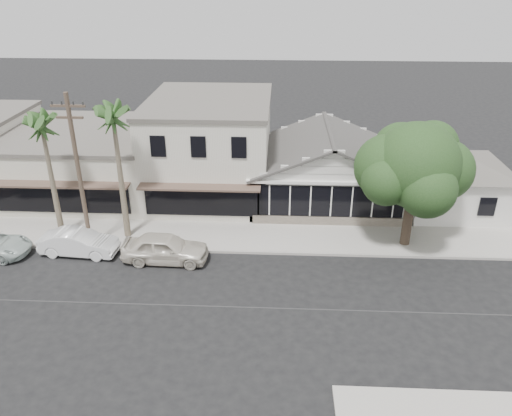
# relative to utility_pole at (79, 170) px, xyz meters

# --- Properties ---
(ground) EXTENTS (140.00, 140.00, 0.00)m
(ground) POSITION_rel_utility_pole_xyz_m (9.00, -5.20, -4.79)
(ground) COLOR black
(ground) RESTS_ON ground
(sidewalk_north) EXTENTS (90.00, 3.50, 0.15)m
(sidewalk_north) POSITION_rel_utility_pole_xyz_m (1.00, 1.55, -4.71)
(sidewalk_north) COLOR #9E9991
(sidewalk_north) RESTS_ON ground
(corner_shop) EXTENTS (10.40, 8.60, 5.10)m
(corner_shop) POSITION_rel_utility_pole_xyz_m (14.00, 7.27, -2.17)
(corner_shop) COLOR silver
(corner_shop) RESTS_ON ground
(side_cottage) EXTENTS (6.00, 6.00, 3.00)m
(side_cottage) POSITION_rel_utility_pole_xyz_m (22.20, 6.30, -3.29)
(side_cottage) COLOR silver
(side_cottage) RESTS_ON ground
(row_building_near) EXTENTS (8.00, 10.00, 6.50)m
(row_building_near) POSITION_rel_utility_pole_xyz_m (6.00, 8.30, -1.54)
(row_building_near) COLOR silver
(row_building_near) RESTS_ON ground
(row_building_midnear) EXTENTS (10.00, 10.00, 4.20)m
(row_building_midnear) POSITION_rel_utility_pole_xyz_m (-3.00, 8.30, -2.69)
(row_building_midnear) COLOR silver
(row_building_midnear) RESTS_ON ground
(utility_pole) EXTENTS (1.80, 0.24, 9.00)m
(utility_pole) POSITION_rel_utility_pole_xyz_m (0.00, 0.00, 0.00)
(utility_pole) COLOR brown
(utility_pole) RESTS_ON ground
(car_0) EXTENTS (4.76, 2.03, 1.60)m
(car_0) POSITION_rel_utility_pole_xyz_m (4.64, -1.21, -3.99)
(car_0) COLOR beige
(car_0) RESTS_ON ground
(car_1) EXTENTS (4.45, 1.83, 1.43)m
(car_1) POSITION_rel_utility_pole_xyz_m (-0.36, -0.71, -4.07)
(car_1) COLOR white
(car_1) RESTS_ON ground
(shade_tree) EXTENTS (6.64, 6.00, 7.36)m
(shade_tree) POSITION_rel_utility_pole_xyz_m (18.11, 1.34, 0.06)
(shade_tree) COLOR #403527
(shade_tree) RESTS_ON ground
(palm_east) EXTENTS (2.71, 2.71, 8.62)m
(palm_east) POSITION_rel_utility_pole_xyz_m (1.81, 1.29, 2.60)
(palm_east) COLOR #726651
(palm_east) RESTS_ON ground
(palm_mid) EXTENTS (3.17, 3.17, 8.02)m
(palm_mid) POSITION_rel_utility_pole_xyz_m (-2.20, 1.28, 2.08)
(palm_mid) COLOR #726651
(palm_mid) RESTS_ON ground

